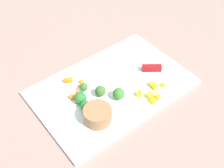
# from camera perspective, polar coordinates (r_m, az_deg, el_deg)

# --- Properties ---
(ground_plane) EXTENTS (4.00, 4.00, 0.00)m
(ground_plane) POSITION_cam_1_polar(r_m,az_deg,el_deg) (0.96, -0.00, -0.91)
(ground_plane) COLOR gray
(cutting_board) EXTENTS (0.50, 0.33, 0.01)m
(cutting_board) POSITION_cam_1_polar(r_m,az_deg,el_deg) (0.96, -0.00, -0.66)
(cutting_board) COLOR white
(cutting_board) RESTS_ON ground_plane
(prep_bowl) EXTENTS (0.08, 0.08, 0.04)m
(prep_bowl) POSITION_cam_1_polar(r_m,az_deg,el_deg) (0.85, -2.83, -6.06)
(prep_bowl) COLOR #906845
(prep_bowl) RESTS_ON cutting_board
(chef_knife) EXTENTS (0.25, 0.19, 0.02)m
(chef_knife) POSITION_cam_1_polar(r_m,az_deg,el_deg) (1.00, 4.61, 2.98)
(chef_knife) COLOR silver
(chef_knife) RESTS_ON cutting_board
(carrot_dice_0) EXTENTS (0.01, 0.01, 0.01)m
(carrot_dice_0) POSITION_cam_1_polar(r_m,az_deg,el_deg) (0.96, -6.01, 0.46)
(carrot_dice_0) COLOR orange
(carrot_dice_0) RESTS_ON cutting_board
(carrot_dice_1) EXTENTS (0.01, 0.01, 0.01)m
(carrot_dice_1) POSITION_cam_1_polar(r_m,az_deg,el_deg) (0.95, -6.20, -0.31)
(carrot_dice_1) COLOR orange
(carrot_dice_1) RESTS_ON cutting_board
(carrot_dice_2) EXTENTS (0.02, 0.02, 0.01)m
(carrot_dice_2) POSITION_cam_1_polar(r_m,az_deg,el_deg) (0.97, -9.02, 0.65)
(carrot_dice_2) COLOR orange
(carrot_dice_2) RESTS_ON cutting_board
(carrot_dice_3) EXTENTS (0.02, 0.02, 0.01)m
(carrot_dice_3) POSITION_cam_1_polar(r_m,az_deg,el_deg) (0.97, -8.23, 0.73)
(carrot_dice_3) COLOR orange
(carrot_dice_3) RESTS_ON cutting_board
(carrot_dice_4) EXTENTS (0.01, 0.01, 0.01)m
(carrot_dice_4) POSITION_cam_1_polar(r_m,az_deg,el_deg) (0.93, -6.71, -1.65)
(carrot_dice_4) COLOR orange
(carrot_dice_4) RESTS_ON cutting_board
(carrot_dice_5) EXTENTS (0.02, 0.02, 0.01)m
(carrot_dice_5) POSITION_cam_1_polar(r_m,az_deg,el_deg) (0.92, -7.81, -2.49)
(carrot_dice_5) COLOR orange
(carrot_dice_5) RESTS_ON cutting_board
(pepper_dice_0) EXTENTS (0.02, 0.02, 0.01)m
(pepper_dice_0) POSITION_cam_1_polar(r_m,az_deg,el_deg) (0.91, 8.06, -3.33)
(pepper_dice_0) COLOR yellow
(pepper_dice_0) RESTS_ON cutting_board
(pepper_dice_1) EXTENTS (0.02, 0.02, 0.02)m
(pepper_dice_1) POSITION_cam_1_polar(r_m,az_deg,el_deg) (0.96, 7.91, -0.05)
(pepper_dice_1) COLOR yellow
(pepper_dice_1) RESTS_ON cutting_board
(pepper_dice_2) EXTENTS (0.02, 0.02, 0.02)m
(pepper_dice_2) POSITION_cam_1_polar(r_m,az_deg,el_deg) (0.92, 7.47, -2.25)
(pepper_dice_2) COLOR yellow
(pepper_dice_2) RESTS_ON cutting_board
(pepper_dice_3) EXTENTS (0.02, 0.02, 0.01)m
(pepper_dice_3) POSITION_cam_1_polar(r_m,az_deg,el_deg) (0.96, 9.92, -0.19)
(pepper_dice_3) COLOR yellow
(pepper_dice_3) RESTS_ON cutting_board
(pepper_dice_4) EXTENTS (0.02, 0.02, 0.02)m
(pepper_dice_4) POSITION_cam_1_polar(r_m,az_deg,el_deg) (0.92, 8.91, -2.55)
(pepper_dice_4) COLOR yellow
(pepper_dice_4) RESTS_ON cutting_board
(pepper_dice_5) EXTENTS (0.02, 0.02, 0.02)m
(pepper_dice_5) POSITION_cam_1_polar(r_m,az_deg,el_deg) (0.95, 8.42, -0.60)
(pepper_dice_5) COLOR yellow
(pepper_dice_5) RESTS_ON cutting_board
(pepper_dice_6) EXTENTS (0.02, 0.02, 0.02)m
(pepper_dice_6) POSITION_cam_1_polar(r_m,az_deg,el_deg) (0.92, 5.32, -1.91)
(pepper_dice_6) COLOR yellow
(pepper_dice_6) RESTS_ON cutting_board
(broccoli_floret_0) EXTENTS (0.04, 0.04, 0.04)m
(broccoli_floret_0) POSITION_cam_1_polar(r_m,az_deg,el_deg) (0.90, 1.32, -1.92)
(broccoli_floret_0) COLOR #93C164
(broccoli_floret_0) RESTS_ON cutting_board
(broccoli_floret_1) EXTENTS (0.04, 0.04, 0.04)m
(broccoli_floret_1) POSITION_cam_1_polar(r_m,az_deg,el_deg) (0.90, -6.22, -2.74)
(broccoli_floret_1) COLOR #8EB364
(broccoli_floret_1) RESTS_ON cutting_board
(broccoli_floret_2) EXTENTS (0.03, 0.03, 0.03)m
(broccoli_floret_2) POSITION_cam_1_polar(r_m,az_deg,el_deg) (0.88, -5.25, -4.23)
(broccoli_floret_2) COLOR #85C165
(broccoli_floret_2) RESTS_ON cutting_board
(broccoli_floret_3) EXTENTS (0.03, 0.03, 0.04)m
(broccoli_floret_3) POSITION_cam_1_polar(r_m,az_deg,el_deg) (0.91, -2.30, -1.41)
(broccoli_floret_3) COLOR #8AB869
(broccoli_floret_3) RESTS_ON cutting_board
(broccoli_floret_4) EXTENTS (0.03, 0.03, 0.03)m
(broccoli_floret_4) POSITION_cam_1_polar(r_m,az_deg,el_deg) (0.93, -5.54, -0.61)
(broccoli_floret_4) COLOR #8EB35E
(broccoli_floret_4) RESTS_ON cutting_board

